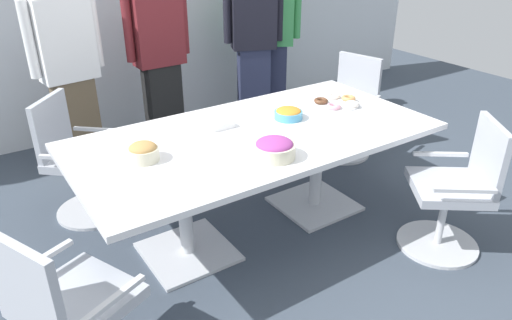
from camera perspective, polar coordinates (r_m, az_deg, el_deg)
The scene contains 15 objects.
ground_plane at distance 3.54m, azimuth -0.00°, elevation -8.05°, with size 10.00×10.00×0.01m, color #3D4754.
conference_table at distance 3.22m, azimuth -0.00°, elevation 1.19°, with size 2.40×1.20×0.75m.
office_chair_0 at distance 4.57m, azimuth 10.77°, elevation 5.64°, with size 0.66×0.66×0.91m.
office_chair_1 at distance 3.75m, azimuth -20.31°, elevation -0.44°, with size 0.76×0.76×0.91m.
office_chair_2 at distance 2.43m, azimuth -21.26°, elevation -16.96°, with size 0.71×0.71×0.91m.
office_chair_3 at distance 3.40m, azimuth 22.61°, elevation -3.82°, with size 0.76×0.76×0.91m.
person_standing_0 at distance 4.29m, azimuth -21.32°, elevation 9.94°, with size 0.62×0.28×1.74m.
person_standing_1 at distance 4.53m, azimuth -11.41°, elevation 12.05°, with size 0.61×0.23×1.74m.
person_standing_2 at distance 5.03m, azimuth -0.29°, elevation 14.03°, with size 0.60×0.37×1.74m.
person_standing_3 at distance 5.18m, azimuth 1.82°, elevation 14.41°, with size 0.57×0.41×1.75m.
snack_bowl_chips_orange at distance 3.40m, azimuth 3.88°, elevation 5.56°, with size 0.20×0.20×0.08m.
snack_bowl_candy_mix at distance 2.82m, azimuth 2.20°, elevation 1.42°, with size 0.25×0.25×0.12m.
snack_bowl_cookies at distance 2.86m, azimuth -13.26°, elevation 0.97°, with size 0.18×0.18×0.11m.
donut_platter at distance 3.73m, azimuth 9.63°, elevation 6.79°, with size 0.34×0.34×0.04m.
napkin_pile at distance 3.27m, azimuth -4.46°, elevation 4.39°, with size 0.16×0.16×0.05m, color white.
Camera 1 is at (-1.61, -2.42, 2.01)m, focal length 33.66 mm.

